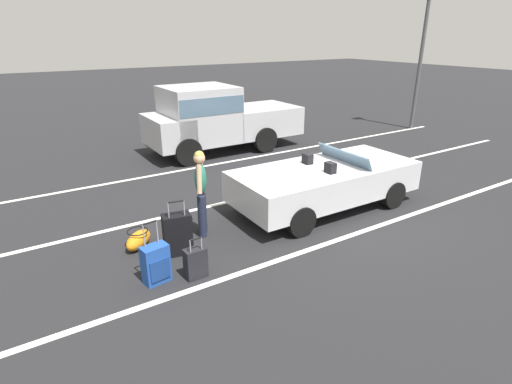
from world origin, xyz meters
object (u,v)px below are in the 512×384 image
object	(u,v)px
suitcase_medium_bright	(156,264)
traveler_person	(201,189)
parked_pickup_truck_near	(213,118)
parking_lamp_post	(422,52)
suitcase_large_black	(177,234)
suitcase_small_carryon	(195,263)
convertible_car	(332,180)
duffel_bag	(138,240)

from	to	relation	value
suitcase_medium_bright	traveler_person	world-z (taller)	traveler_person
parked_pickup_truck_near	parking_lamp_post	size ratio (longest dim) A/B	1.00
suitcase_large_black	parking_lamp_post	bearing A→B (deg)	-59.47
suitcase_small_carryon	parking_lamp_post	size ratio (longest dim) A/B	0.14
suitcase_medium_bright	parked_pickup_truck_near	world-z (taller)	parked_pickup_truck_near
convertible_car	parking_lamp_post	distance (m)	9.38
parked_pickup_truck_near	parking_lamp_post	xyz separation A→B (m)	(8.29, -1.17, 1.81)
suitcase_medium_bright	suitcase_small_carryon	bearing A→B (deg)	61.51
traveler_person	suitcase_medium_bright	bearing A→B (deg)	-110.41
duffel_bag	parking_lamp_post	distance (m)	13.17
suitcase_large_black	suitcase_medium_bright	world-z (taller)	suitcase_large_black
suitcase_medium_bright	parked_pickup_truck_near	bearing A→B (deg)	137.65
parked_pickup_truck_near	suitcase_small_carryon	bearing A→B (deg)	60.65
convertible_car	traveler_person	xyz separation A→B (m)	(-3.02, 0.25, 0.34)
traveler_person	parked_pickup_truck_near	bearing A→B (deg)	90.73
traveler_person	parked_pickup_truck_near	size ratio (longest dim) A/B	0.33
suitcase_large_black	suitcase_small_carryon	world-z (taller)	suitcase_large_black
suitcase_large_black	traveler_person	size ratio (longest dim) A/B	0.62
convertible_car	suitcase_small_carryon	size ratio (longest dim) A/B	5.80
convertible_car	parked_pickup_truck_near	xyz separation A→B (m)	(-0.21, 5.32, 0.52)
parked_pickup_truck_near	duffel_bag	bearing A→B (deg)	50.68
duffel_bag	parking_lamp_post	xyz separation A→B (m)	(12.31, 3.78, 2.76)
convertible_car	traveler_person	bearing A→B (deg)	175.78
suitcase_small_carryon	duffel_bag	size ratio (longest dim) A/B	1.06
suitcase_medium_bright	parked_pickup_truck_near	size ratio (longest dim) A/B	0.20
duffel_bag	suitcase_large_black	bearing A→B (deg)	-46.47
suitcase_medium_bright	duffel_bag	bearing A→B (deg)	167.27
traveler_person	parking_lamp_post	xyz separation A→B (m)	(11.10, 3.91, 1.99)
parking_lamp_post	parked_pickup_truck_near	bearing A→B (deg)	171.97
suitcase_large_black	parked_pickup_truck_near	world-z (taller)	parked_pickup_truck_near
suitcase_medium_bright	traveler_person	xyz separation A→B (m)	(1.30, 1.08, 0.62)
traveler_person	parking_lamp_post	world-z (taller)	parking_lamp_post
suitcase_small_carryon	suitcase_medium_bright	bearing A→B (deg)	68.81
convertible_car	suitcase_medium_bright	bearing A→B (deg)	-168.59
suitcase_large_black	parked_pickup_truck_near	bearing A→B (deg)	-22.05
suitcase_large_black	suitcase_small_carryon	distance (m)	0.86
suitcase_medium_bright	parked_pickup_truck_near	xyz separation A→B (m)	(4.11, 6.16, 0.79)
duffel_bag	suitcase_medium_bright	bearing A→B (deg)	-94.09
suitcase_large_black	parking_lamp_post	size ratio (longest dim) A/B	0.20
suitcase_large_black	suitcase_medium_bright	xyz separation A→B (m)	(-0.62, -0.65, -0.06)
duffel_bag	traveler_person	distance (m)	1.44
convertible_car	suitcase_large_black	xyz separation A→B (m)	(-3.70, -0.18, -0.22)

